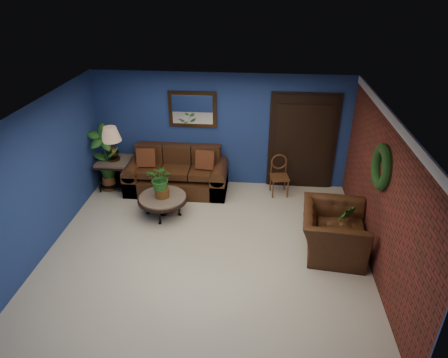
# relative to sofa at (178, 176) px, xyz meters

# --- Properties ---
(floor) EXTENTS (5.50, 5.50, 0.00)m
(floor) POSITION_rel_sofa_xyz_m (0.92, -2.08, -0.32)
(floor) COLOR beige
(floor) RESTS_ON ground
(wall_back) EXTENTS (5.50, 0.04, 2.50)m
(wall_back) POSITION_rel_sofa_xyz_m (0.92, 0.42, 0.93)
(wall_back) COLOR navy
(wall_back) RESTS_ON ground
(wall_left) EXTENTS (0.04, 5.00, 2.50)m
(wall_left) POSITION_rel_sofa_xyz_m (-1.83, -2.08, 0.93)
(wall_left) COLOR navy
(wall_left) RESTS_ON ground
(wall_right_brick) EXTENTS (0.04, 5.00, 2.50)m
(wall_right_brick) POSITION_rel_sofa_xyz_m (3.67, -2.08, 0.93)
(wall_right_brick) COLOR maroon
(wall_right_brick) RESTS_ON ground
(ceiling) EXTENTS (5.50, 5.00, 0.02)m
(ceiling) POSITION_rel_sofa_xyz_m (0.92, -2.08, 2.18)
(ceiling) COLOR silver
(ceiling) RESTS_ON wall_back
(crown_molding) EXTENTS (0.03, 5.00, 0.14)m
(crown_molding) POSITION_rel_sofa_xyz_m (3.64, -2.08, 2.11)
(crown_molding) COLOR white
(crown_molding) RESTS_ON wall_right_brick
(wall_mirror) EXTENTS (1.02, 0.06, 0.77)m
(wall_mirror) POSITION_rel_sofa_xyz_m (0.32, 0.38, 1.40)
(wall_mirror) COLOR #432913
(wall_mirror) RESTS_ON wall_back
(closet_door) EXTENTS (1.44, 0.06, 2.18)m
(closet_door) POSITION_rel_sofa_xyz_m (2.67, 0.39, 0.73)
(closet_door) COLOR black
(closet_door) RESTS_ON wall_back
(wreath) EXTENTS (0.16, 0.72, 0.72)m
(wreath) POSITION_rel_sofa_xyz_m (3.61, -2.03, 1.38)
(wreath) COLOR black
(wreath) RESTS_ON wall_right_brick
(sofa) EXTENTS (2.18, 0.94, 0.98)m
(sofa) POSITION_rel_sofa_xyz_m (0.00, 0.00, 0.00)
(sofa) COLOR #432313
(sofa) RESTS_ON ground
(coffee_table) EXTENTS (0.97, 0.97, 0.42)m
(coffee_table) POSITION_rel_sofa_xyz_m (-0.08, -1.07, 0.04)
(coffee_table) COLOR #504C46
(coffee_table) RESTS_ON ground
(end_table) EXTENTS (0.73, 0.73, 0.67)m
(end_table) POSITION_rel_sofa_xyz_m (-1.38, -0.03, 0.19)
(end_table) COLOR #504C46
(end_table) RESTS_ON ground
(table_lamp) EXTENTS (0.44, 0.44, 0.73)m
(table_lamp) POSITION_rel_sofa_xyz_m (-1.38, -0.03, 0.82)
(table_lamp) COLOR #432913
(table_lamp) RESTS_ON end_table
(side_chair) EXTENTS (0.42, 0.42, 0.87)m
(side_chair) POSITION_rel_sofa_xyz_m (2.21, 0.03, 0.17)
(side_chair) COLOR brown
(side_chair) RESTS_ON ground
(armchair) EXTENTS (1.19, 1.33, 0.80)m
(armchair) POSITION_rel_sofa_xyz_m (3.07, -1.92, 0.08)
(armchair) COLOR #432313
(armchair) RESTS_ON ground
(coffee_plant) EXTENTS (0.56, 0.51, 0.68)m
(coffee_plant) POSITION_rel_sofa_xyz_m (-0.08, -1.07, 0.47)
(coffee_plant) COLOR brown
(coffee_plant) RESTS_ON coffee_table
(floor_plant) EXTENTS (0.39, 0.33, 0.82)m
(floor_plant) POSITION_rel_sofa_xyz_m (3.27, -1.69, 0.10)
(floor_plant) COLOR brown
(floor_plant) RESTS_ON ground
(tall_plant) EXTENTS (0.74, 0.60, 1.48)m
(tall_plant) POSITION_rel_sofa_xyz_m (-1.53, -0.13, 0.48)
(tall_plant) COLOR brown
(tall_plant) RESTS_ON ground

